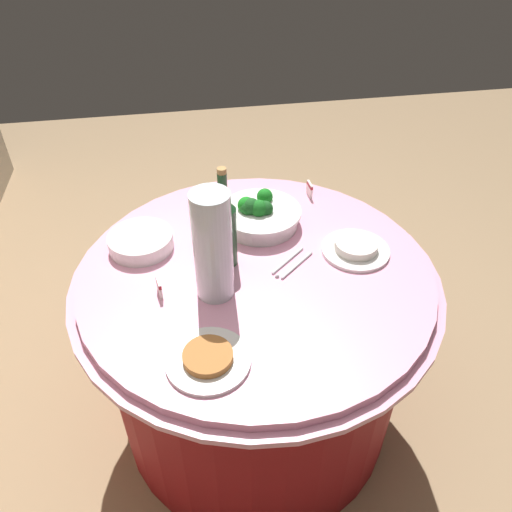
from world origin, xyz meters
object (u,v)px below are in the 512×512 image
decorative_fruit_vase (213,249)px  label_placard_front (159,287)px  wine_bottle (224,229)px  serving_tongs (291,264)px  label_placard_rear (200,202)px  plate_stack (141,241)px  broccoli_bowl (259,215)px  food_plate_peanuts (208,359)px  label_placard_mid (310,189)px  food_plate_rice (356,248)px

decorative_fruit_vase → label_placard_front: 0.21m
wine_bottle → decorative_fruit_vase: (-0.13, 0.05, 0.03)m
serving_tongs → label_placard_front: 0.41m
label_placard_rear → plate_stack: bearing=132.3°
broccoli_bowl → food_plate_peanuts: bearing=157.7°
wine_bottle → decorative_fruit_vase: size_ratio=0.99×
label_placard_mid → label_placard_rear: same height
broccoli_bowl → label_placard_front: (-0.30, 0.35, -0.01)m
serving_tongs → label_placard_rear: (0.36, 0.26, 0.03)m
broccoli_bowl → decorative_fruit_vase: decorative_fruit_vase is taller
food_plate_rice → label_placard_rear: (0.33, 0.48, 0.02)m
serving_tongs → label_placard_rear: bearing=35.3°
plate_stack → label_placard_front: (-0.24, -0.05, 0.01)m
food_plate_peanuts → wine_bottle: bearing=-13.7°
broccoli_bowl → label_placard_mid: size_ratio=5.09×
food_plate_peanuts → label_placard_front: (0.27, 0.11, 0.02)m
decorative_fruit_vase → label_placard_front: (0.02, 0.16, -0.13)m
wine_bottle → decorative_fruit_vase: 0.14m
decorative_fruit_vase → serving_tongs: size_ratio=2.28×
broccoli_bowl → label_placard_rear: broccoli_bowl is taller
broccoli_bowl → food_plate_peanuts: (-0.57, 0.23, -0.03)m
decorative_fruit_vase → serving_tongs: decorative_fruit_vase is taller
broccoli_bowl → serving_tongs: broccoli_bowl is taller
label_placard_rear → wine_bottle: bearing=-169.8°
serving_tongs → label_placard_mid: (0.38, -0.16, 0.03)m
wine_bottle → label_placard_front: bearing=118.6°
food_plate_peanuts → label_placard_mid: bearing=-32.1°
decorative_fruit_vase → label_placard_rear: (0.44, 0.01, -0.13)m
serving_tongs → label_placard_rear: size_ratio=2.72×
broccoli_bowl → label_placard_front: broccoli_bowl is taller
broccoli_bowl → label_placard_rear: bearing=56.8°
decorative_fruit_vase → wine_bottle: bearing=-19.6°
food_plate_rice → label_placard_front: bearing=98.6°
plate_stack → food_plate_rice: plate_stack is taller
label_placard_front → broccoli_bowl: bearing=-49.6°
plate_stack → decorative_fruit_vase: (-0.25, -0.22, 0.14)m
plate_stack → broccoli_bowl: bearing=-81.4°
label_placard_front → label_placard_mid: bearing=-51.7°
label_placard_rear → label_placard_front: bearing=160.1°
label_placard_rear → serving_tongs: bearing=-144.7°
serving_tongs → label_placard_rear: 0.44m
food_plate_rice → label_placard_rear: 0.58m
food_plate_rice → wine_bottle: bearing=87.4°
wine_bottle → label_placard_rear: wine_bottle is taller
wine_bottle → serving_tongs: (-0.05, -0.20, -0.12)m
wine_bottle → serving_tongs: 0.24m
food_plate_rice → label_placard_mid: bearing=10.1°
label_placard_front → label_placard_mid: 0.72m
food_plate_peanuts → label_placard_rear: bearing=-3.2°
plate_stack → serving_tongs: bearing=-110.3°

